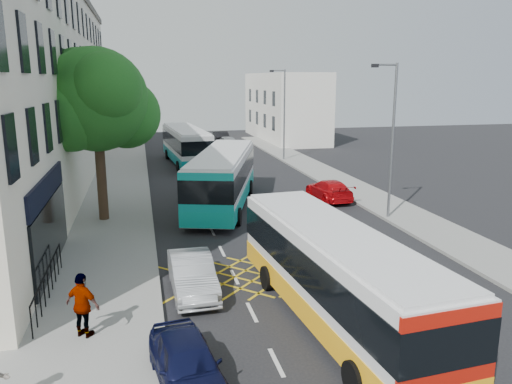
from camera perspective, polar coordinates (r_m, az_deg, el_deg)
ground at (r=15.11m, az=14.67°, el=-16.88°), size 120.00×120.00×0.00m
pavement_left at (r=27.57m, az=-16.93°, el=-3.09°), size 5.00×70.00×0.15m
pavement_right at (r=30.82m, az=14.22°, el=-1.26°), size 3.00×70.00×0.15m
terrace_main at (r=36.78m, az=-25.43°, el=10.67°), size 8.30×45.00×13.50m
terrace_far at (r=66.97m, az=-19.89°, el=10.08°), size 8.00×20.00×10.00m
building_right at (r=62.09m, az=3.28°, el=9.73°), size 6.00×18.00×8.00m
street_tree at (r=26.57m, az=-17.84°, el=9.90°), size 6.30×5.70×8.80m
lamp_near at (r=26.82m, az=15.18°, el=6.49°), size 1.45×0.15×8.00m
lamp_far at (r=45.38m, az=3.13°, el=9.35°), size 1.45×0.15×8.00m
railings at (r=18.37m, az=-22.69°, el=-9.47°), size 0.08×5.60×1.14m
bus_near at (r=15.60m, az=9.02°, el=-9.22°), size 3.29×10.74×2.97m
bus_mid at (r=29.14m, az=-3.82°, el=1.61°), size 6.00×11.84×3.25m
bus_far at (r=44.31m, az=-8.01°, el=5.33°), size 3.46×11.42×3.17m
parked_car_blue at (r=12.90m, az=-7.87°, el=-18.85°), size 1.99×3.90×1.27m
parked_car_silver at (r=17.88m, az=-7.31°, el=-9.30°), size 1.53×4.13×1.35m
red_hatchback at (r=31.30m, az=8.35°, el=0.26°), size 1.96×4.41×1.26m
distant_car_grey at (r=54.87m, az=-8.64°, el=5.63°), size 2.47×4.57×1.22m
distant_car_silver at (r=53.14m, az=-3.33°, el=5.67°), size 2.06×4.45×1.48m
distant_car_dark at (r=57.94m, az=-4.16°, el=6.25°), size 1.68×4.50×1.47m
pedestrian_far at (r=15.30m, az=-19.18°, el=-12.13°), size 1.19×1.02×1.91m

